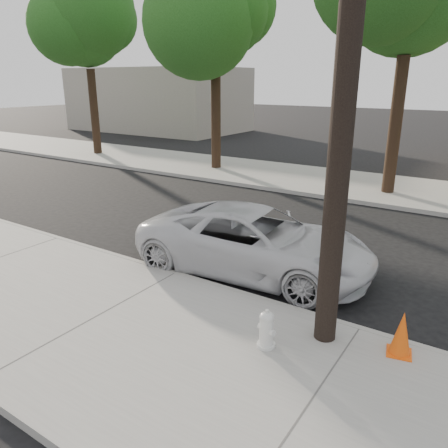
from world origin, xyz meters
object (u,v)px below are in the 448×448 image
(traffic_cone, at_px, (402,334))
(police_cruiser, at_px, (255,241))
(fire_hydrant, at_px, (266,330))
(utility_pole, at_px, (350,32))

(traffic_cone, bearing_deg, police_cruiser, 154.31)
(police_cruiser, height_order, traffic_cone, police_cruiser)
(traffic_cone, bearing_deg, fire_hydrant, -151.83)
(utility_pole, bearing_deg, police_cruiser, 141.65)
(police_cruiser, relative_size, fire_hydrant, 8.70)
(police_cruiser, bearing_deg, utility_pole, -133.18)
(fire_hydrant, bearing_deg, police_cruiser, 140.32)
(fire_hydrant, xyz_separation_m, traffic_cone, (1.78, 0.95, 0.05))
(police_cruiser, relative_size, traffic_cone, 7.41)
(utility_pole, relative_size, police_cruiser, 1.72)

